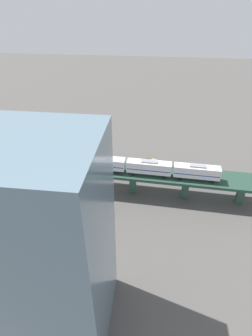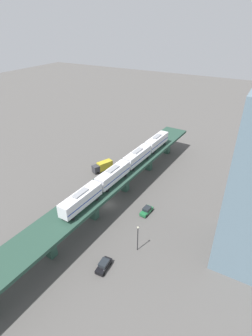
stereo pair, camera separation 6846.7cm
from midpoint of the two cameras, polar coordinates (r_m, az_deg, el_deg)
ground_plane at (r=69.11m, az=19.83°, el=-12.11°), size 400.00×400.00×0.00m
elevated_viaduct at (r=64.85m, az=21.08°, el=-8.07°), size 13.11×92.31×7.59m
subway_train at (r=63.50m, az=27.68°, el=-6.77°), size 5.38×49.88×4.45m
street_car_green at (r=62.09m, az=23.50°, el=-18.60°), size 2.25×4.54×1.89m
street_car_black at (r=59.05m, az=3.20°, el=-18.20°), size 2.22×4.53×1.89m
delivery_truck at (r=81.50m, az=28.83°, el=-5.16°), size 4.82×7.51×3.20m
street_lamp at (r=54.64m, az=11.84°, el=-19.70°), size 0.44×0.44×6.94m
office_tower at (r=35.56m, az=39.43°, el=-34.91°), size 16.00×16.00×36.00m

